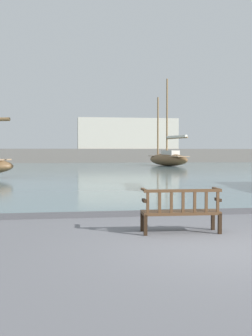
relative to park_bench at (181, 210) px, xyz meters
The scene contains 6 objects.
ground_plane 1.57m from the park_bench, 74.95° to the right, with size 160.00×160.00×0.00m, color slate.
harbor_water 42.56m from the park_bench, 89.48° to the left, with size 100.00×80.00×0.08m, color slate.
quay_edge_kerb 2.47m from the park_bench, 80.84° to the left, with size 40.00×0.30×0.12m, color #4C4C50.
park_bench is the anchor object (origin of this frame).
sailboat_centre_channel 37.56m from the park_bench, 75.83° to the left, with size 3.60×8.27×9.51m.
far_breakwater 51.20m from the park_bench, 87.29° to the left, with size 50.55×2.40×6.62m.
Camera 1 is at (-2.83, -6.89, 1.69)m, focal length 45.00 mm.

